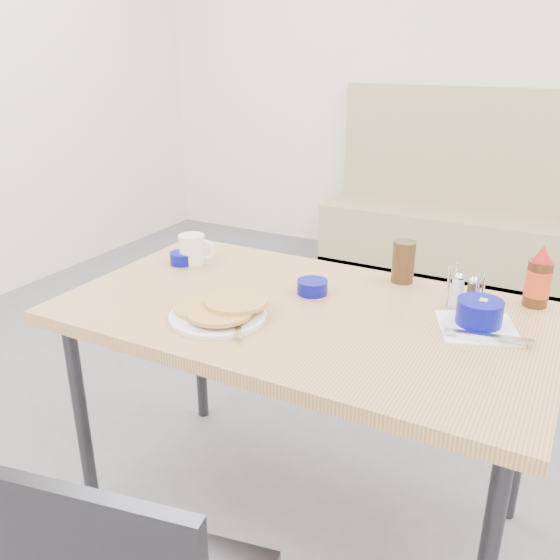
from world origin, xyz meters
The scene contains 11 objects.
wall_back centered at (0.00, 2.97, 1.40)m, with size 5.00×0.06×2.80m, color white.
booth_bench centered at (0.00, 2.78, 0.35)m, with size 1.90×0.56×1.22m.
dining_table centered at (0.00, 0.25, 0.70)m, with size 1.40×0.80×0.76m.
pancake_plate centered at (-0.18, 0.08, 0.78)m, with size 0.28×0.27×0.05m.
coffee_mug centered at (-0.51, 0.41, 0.81)m, with size 0.13×0.09×0.10m.
grits_setting centered at (0.47, 0.35, 0.80)m, with size 0.28×0.26×0.08m.
creamer_bowl centered at (-0.54, 0.39, 0.78)m, with size 0.09×0.09×0.04m.
butter_bowl centered at (-0.02, 0.36, 0.78)m, with size 0.09×0.09×0.04m.
amber_tumbler centered at (0.19, 0.59, 0.83)m, with size 0.07×0.07×0.14m, color #3D2813.
condiment_caddy centered at (0.41, 0.47, 0.80)m, with size 0.11×0.08×0.12m.
syrup_bottle centered at (0.59, 0.59, 0.84)m, with size 0.07×0.07×0.19m.
Camera 1 is at (0.68, -1.17, 1.48)m, focal length 38.00 mm.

